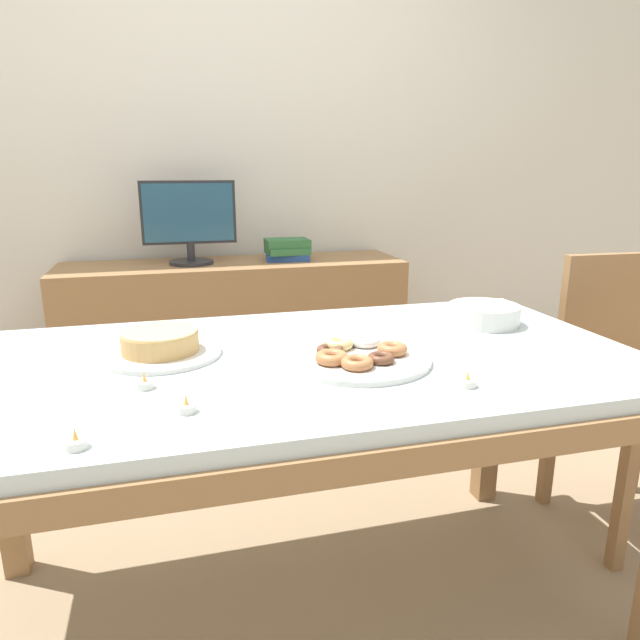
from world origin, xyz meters
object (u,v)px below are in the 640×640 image
object	(u,v)px
tealight_near_cakes	(76,443)
tealight_near_front	(186,407)
pastry_platter	(357,356)
tealight_right_edge	(467,382)
book_stack	(287,250)
computer_monitor	(189,223)
chair	(627,379)
tealight_left_edge	(145,384)
cake_chocolate_round	(160,345)
plate_stack	(484,314)

from	to	relation	value
tealight_near_cakes	tealight_near_front	world-z (taller)	same
pastry_platter	tealight_right_edge	world-z (taller)	pastry_platter
book_stack	tealight_near_cakes	distance (m)	1.89
tealight_right_edge	book_stack	bearing A→B (deg)	91.50
computer_monitor	pastry_platter	world-z (taller)	computer_monitor
chair	book_stack	bearing A→B (deg)	128.31
pastry_platter	tealight_right_edge	distance (m)	0.28
pastry_platter	tealight_left_edge	size ratio (longest dim) A/B	8.86
computer_monitor	pastry_platter	size ratio (longest dim) A/B	1.20
chair	book_stack	distance (m)	1.55
cake_chocolate_round	tealight_left_edge	distance (m)	0.22
tealight_left_edge	tealight_near_front	bearing A→B (deg)	-61.55
chair	pastry_platter	world-z (taller)	chair
chair	pastry_platter	bearing A→B (deg)	-166.49
cake_chocolate_round	pastry_platter	xyz separation A→B (m)	(0.46, -0.17, -0.01)
pastry_platter	book_stack	bearing A→B (deg)	84.80
computer_monitor	pastry_platter	distance (m)	1.49
computer_monitor	book_stack	bearing A→B (deg)	0.18
chair	tealight_left_edge	xyz separation A→B (m)	(-1.56, -0.31, 0.26)
chair	book_stack	world-z (taller)	chair
computer_monitor	plate_stack	distance (m)	1.47
book_stack	pastry_platter	world-z (taller)	book_stack
pastry_platter	tealight_near_cakes	xyz separation A→B (m)	(-0.60, -0.30, -0.00)
tealight_left_edge	tealight_right_edge	bearing A→B (deg)	-14.21
plate_stack	tealight_near_front	distance (m)	0.99
pastry_platter	tealight_near_front	size ratio (longest dim) A/B	8.86
pastry_platter	plate_stack	xyz separation A→B (m)	(0.48, 0.22, 0.02)
book_stack	cake_chocolate_round	size ratio (longest dim) A/B	0.74
tealight_left_edge	pastry_platter	bearing A→B (deg)	5.73
computer_monitor	tealight_near_front	world-z (taller)	computer_monitor
plate_stack	cake_chocolate_round	bearing A→B (deg)	-176.57
chair	plate_stack	size ratio (longest dim) A/B	4.48
computer_monitor	tealight_near_cakes	distance (m)	1.78
chair	plate_stack	world-z (taller)	chair
computer_monitor	cake_chocolate_round	size ratio (longest dim) A/B	1.41
cake_chocolate_round	tealight_near_cakes	size ratio (longest dim) A/B	7.49
plate_stack	tealight_near_cakes	world-z (taller)	plate_stack
pastry_platter	tealight_near_cakes	size ratio (longest dim) A/B	8.86
cake_chocolate_round	chair	bearing A→B (deg)	3.33
computer_monitor	tealight_left_edge	world-z (taller)	computer_monitor
tealight_left_edge	tealight_near_cakes	bearing A→B (deg)	-112.63
cake_chocolate_round	plate_stack	distance (m)	0.94
computer_monitor	tealight_right_edge	world-z (taller)	computer_monitor
computer_monitor	book_stack	size ratio (longest dim) A/B	1.92
book_stack	tealight_left_edge	xyz separation A→B (m)	(-0.63, -1.49, -0.06)
tealight_left_edge	book_stack	bearing A→B (deg)	67.26
tealight_near_front	computer_monitor	bearing A→B (deg)	86.83
computer_monitor	book_stack	world-z (taller)	computer_monitor
tealight_near_front	plate_stack	bearing A→B (deg)	25.39
book_stack	tealight_near_front	world-z (taller)	book_stack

